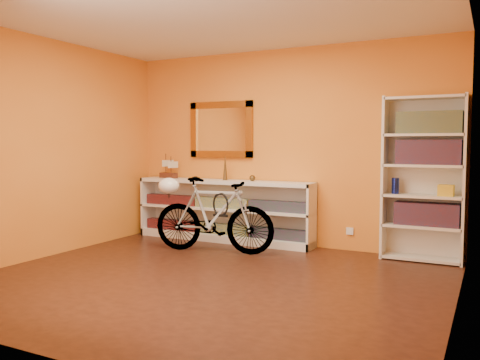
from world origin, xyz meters
The scene contains 24 objects.
floor centered at (0.00, 0.00, -0.01)m, with size 4.50×4.00×0.01m, color black.
ceiling centered at (0.00, 0.00, 2.60)m, with size 4.50×4.00×0.01m, color silver.
back_wall centered at (0.00, 2.00, 1.30)m, with size 4.50×0.01×2.60m, color orange.
left_wall centered at (-2.25, 0.00, 1.30)m, with size 0.01×4.00×2.60m, color orange.
right_wall centered at (2.25, 0.00, 1.30)m, with size 0.01×4.00×2.60m, color orange.
gilt_mirror centered at (-0.95, 1.97, 1.55)m, with size 0.98×0.06×0.78m, color #8C5719.
wall_socket centered at (0.90, 1.99, 0.25)m, with size 0.09×0.01×0.09m, color silver.
console_unit centered at (-0.83, 1.81, 0.42)m, with size 2.60×0.35×0.85m, color silver, non-canonical shape.
cd_row_lower centered at (-0.83, 1.79, 0.17)m, with size 2.50×0.13×0.14m, color black.
cd_row_upper centered at (-0.83, 1.79, 0.54)m, with size 2.50×0.13×0.14m, color navy.
model_ship centered at (-1.75, 1.81, 1.03)m, with size 0.30×0.11×0.36m, color #461F13, non-canonical shape.
toy_car centered at (-1.27, 1.81, 0.85)m, with size 0.00×0.00×0.00m, color black.
bronze_ornament centered at (-0.80, 1.81, 1.03)m, with size 0.06×0.06×0.37m, color #533B1C.
decorative_orb centered at (-0.38, 1.81, 0.89)m, with size 0.08×0.08×0.08m, color #533B1C.
bookcase centered at (1.77, 1.84, 0.95)m, with size 0.90×0.30×1.90m, color silver, non-canonical shape.
book_row_a centered at (1.82, 1.84, 0.55)m, with size 0.70×0.22×0.26m, color maroon.
book_row_b centered at (1.82, 1.84, 1.25)m, with size 0.70×0.22×0.28m, color maroon.
book_row_c centered at (1.82, 1.84, 1.59)m, with size 0.70×0.22×0.25m, color navy.
travel_mug centered at (1.47, 1.82, 0.86)m, with size 0.08×0.08×0.19m, color navy.
red_tin centered at (1.57, 1.87, 1.55)m, with size 0.13×0.13×0.17m, color maroon.
yellow_bag centered at (2.02, 1.80, 0.83)m, with size 0.16×0.11×0.13m, color gold.
bicycle centered at (-0.58, 1.12, 0.46)m, with size 1.58×0.41×0.93m, color silver.
helmet centered at (-1.18, 1.01, 0.82)m, with size 0.27×0.26×0.21m, color white.
u_lock centered at (-0.49, 1.13, 0.60)m, with size 0.22×0.22×0.02m, color black.
Camera 1 is at (2.49, -4.16, 1.35)m, focal length 37.16 mm.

